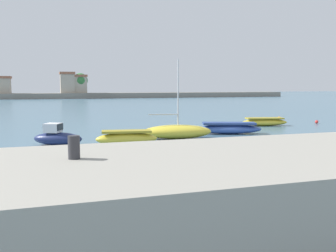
{
  "coord_description": "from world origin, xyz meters",
  "views": [
    {
      "loc": [
        -13.88,
        -16.66,
        4.1
      ],
      "look_at": [
        -4.69,
        11.58,
        0.87
      ],
      "focal_mm": 40.05,
      "sensor_mm": 36.0,
      "label": 1
    }
  ],
  "objects_px": {
    "moored_boat_0": "(57,137)",
    "mooring_buoy_2": "(279,118)",
    "mooring_buoy_0": "(317,122)",
    "moored_boat_3": "(229,128)",
    "moored_boat_2": "(177,132)",
    "moored_boat_1": "(127,138)",
    "mooring_bollard": "(74,147)",
    "moored_boat_4": "(264,122)"
  },
  "relations": [
    {
      "from": "mooring_bollard",
      "to": "moored_boat_1",
      "type": "xyz_separation_m",
      "value": [
        4.53,
        15.2,
        -2.0
      ]
    },
    {
      "from": "moored_boat_3",
      "to": "moored_boat_2",
      "type": "bearing_deg",
      "value": -146.3
    },
    {
      "from": "moored_boat_0",
      "to": "mooring_buoy_2",
      "type": "height_order",
      "value": "moored_boat_0"
    },
    {
      "from": "mooring_bollard",
      "to": "moored_boat_4",
      "type": "relative_size",
      "value": 0.12
    },
    {
      "from": "moored_boat_4",
      "to": "mooring_buoy_0",
      "type": "distance_m",
      "value": 6.61
    },
    {
      "from": "mooring_bollard",
      "to": "moored_boat_3",
      "type": "relative_size",
      "value": 0.11
    },
    {
      "from": "mooring_buoy_2",
      "to": "mooring_bollard",
      "type": "bearing_deg",
      "value": -132.28
    },
    {
      "from": "moored_boat_0",
      "to": "moored_boat_1",
      "type": "relative_size",
      "value": 0.84
    },
    {
      "from": "moored_boat_0",
      "to": "mooring_buoy_2",
      "type": "xyz_separation_m",
      "value": [
        25.82,
        11.74,
        -0.36
      ]
    },
    {
      "from": "mooring_buoy_0",
      "to": "mooring_buoy_2",
      "type": "height_order",
      "value": "mooring_buoy_2"
    },
    {
      "from": "moored_boat_0",
      "to": "mooring_buoy_2",
      "type": "distance_m",
      "value": 28.37
    },
    {
      "from": "moored_boat_4",
      "to": "moored_boat_2",
      "type": "bearing_deg",
      "value": -139.26
    },
    {
      "from": "moored_boat_2",
      "to": "mooring_buoy_0",
      "type": "xyz_separation_m",
      "value": [
        18.16,
        6.19,
        -0.37
      ]
    },
    {
      "from": "mooring_bollard",
      "to": "moored_boat_1",
      "type": "distance_m",
      "value": 15.99
    },
    {
      "from": "mooring_bollard",
      "to": "moored_boat_3",
      "type": "bearing_deg",
      "value": 52.81
    },
    {
      "from": "moored_boat_1",
      "to": "moored_boat_3",
      "type": "bearing_deg",
      "value": 28.15
    },
    {
      "from": "moored_boat_1",
      "to": "moored_boat_2",
      "type": "bearing_deg",
      "value": 32.79
    },
    {
      "from": "moored_boat_2",
      "to": "moored_boat_4",
      "type": "bearing_deg",
      "value": 38.37
    },
    {
      "from": "moored_boat_1",
      "to": "mooring_buoy_2",
      "type": "xyz_separation_m",
      "value": [
        21.28,
        13.19,
        -0.29
      ]
    },
    {
      "from": "moored_boat_0",
      "to": "mooring_buoy_0",
      "type": "bearing_deg",
      "value": 39.31
    },
    {
      "from": "mooring_buoy_2",
      "to": "mooring_buoy_0",
      "type": "bearing_deg",
      "value": -76.09
    },
    {
      "from": "moored_boat_2",
      "to": "mooring_buoy_0",
      "type": "relative_size",
      "value": 16.75
    },
    {
      "from": "moored_boat_3",
      "to": "mooring_buoy_0",
      "type": "height_order",
      "value": "moored_boat_3"
    },
    {
      "from": "moored_boat_1",
      "to": "mooring_buoy_0",
      "type": "distance_m",
      "value": 23.95
    },
    {
      "from": "mooring_buoy_2",
      "to": "moored_boat_2",
      "type": "bearing_deg",
      "value": -146.36
    },
    {
      "from": "moored_boat_2",
      "to": "moored_boat_4",
      "type": "relative_size",
      "value": 1.24
    },
    {
      "from": "moored_boat_3",
      "to": "mooring_buoy_2",
      "type": "height_order",
      "value": "moored_boat_3"
    },
    {
      "from": "moored_boat_2",
      "to": "mooring_buoy_2",
      "type": "bearing_deg",
      "value": 44.59
    },
    {
      "from": "moored_boat_0",
      "to": "moored_boat_2",
      "type": "relative_size",
      "value": 0.6
    },
    {
      "from": "moored_boat_0",
      "to": "moored_boat_3",
      "type": "bearing_deg",
      "value": 33.1
    },
    {
      "from": "mooring_buoy_0",
      "to": "mooring_buoy_2",
      "type": "relative_size",
      "value": 0.93
    },
    {
      "from": "moored_boat_0",
      "to": "mooring_buoy_2",
      "type": "bearing_deg",
      "value": 49.9
    },
    {
      "from": "moored_boat_1",
      "to": "moored_boat_0",
      "type": "bearing_deg",
      "value": 171.18
    },
    {
      "from": "moored_boat_2",
      "to": "mooring_bollard",
      "type": "bearing_deg",
      "value": -106.5
    },
    {
      "from": "mooring_bollard",
      "to": "mooring_buoy_0",
      "type": "relative_size",
      "value": 1.68
    },
    {
      "from": "moored_boat_3",
      "to": "mooring_bollard",
      "type": "bearing_deg",
      "value": -108.64
    },
    {
      "from": "mooring_buoy_0",
      "to": "mooring_buoy_2",
      "type": "bearing_deg",
      "value": 103.91
    },
    {
      "from": "moored_boat_3",
      "to": "mooring_buoy_2",
      "type": "relative_size",
      "value": 14.73
    },
    {
      "from": "moored_boat_1",
      "to": "mooring_buoy_2",
      "type": "relative_size",
      "value": 11.14
    },
    {
      "from": "mooring_bollard",
      "to": "moored_boat_1",
      "type": "height_order",
      "value": "mooring_bollard"
    },
    {
      "from": "mooring_buoy_0",
      "to": "moored_boat_1",
      "type": "bearing_deg",
      "value": -160.16
    },
    {
      "from": "moored_boat_2",
      "to": "mooring_buoy_2",
      "type": "distance_m",
      "value": 20.31
    }
  ]
}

